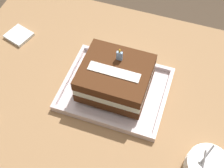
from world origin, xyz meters
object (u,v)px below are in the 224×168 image
object	(u,v)px
foil_tray	(115,90)
napkin_pile	(19,36)
birthday_cake	(115,78)
bowl_stack	(207,167)

from	to	relation	value
foil_tray	napkin_pile	bearing A→B (deg)	164.67
birthday_cake	bowl_stack	distance (m)	0.36
birthday_cake	napkin_pile	bearing A→B (deg)	164.67
napkin_pile	bowl_stack	bearing A→B (deg)	-21.15
foil_tray	bowl_stack	bearing A→B (deg)	-28.09
bowl_stack	foil_tray	bearing A→B (deg)	151.91
bowl_stack	napkin_pile	world-z (taller)	bowl_stack
birthday_cake	napkin_pile	world-z (taller)	birthday_cake
foil_tray	bowl_stack	distance (m)	0.35
foil_tray	bowl_stack	size ratio (longest dim) A/B	2.77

